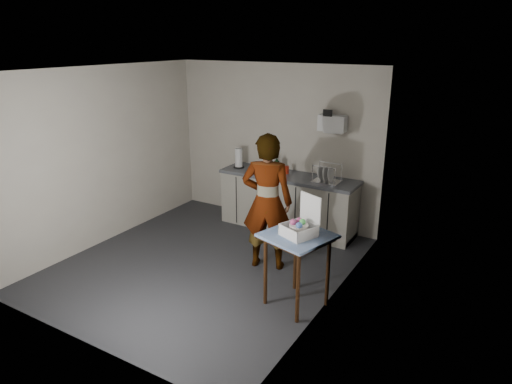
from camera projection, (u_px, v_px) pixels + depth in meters
The scene contains 15 objects.
ground at pixel (206, 264), 6.28m from camera, with size 4.00×4.00×0.00m, color #242428.
wall_back at pixel (275, 144), 7.49m from camera, with size 3.60×0.02×2.60m, color beige.
wall_right at pixel (333, 197), 5.00m from camera, with size 0.02×4.00×2.60m, color beige.
wall_left at pixel (105, 156), 6.73m from camera, with size 0.02×4.00×2.60m, color beige.
ceiling at pixel (198, 70), 5.45m from camera, with size 3.60×4.00×0.01m, color white.
kitchen_counter at pixel (288, 204), 7.34m from camera, with size 2.24×0.62×0.91m.
wall_shelf at pixel (332, 123), 6.81m from camera, with size 0.42×0.18×0.37m.
side_table at pixel (297, 244), 5.10m from camera, with size 0.86×0.86×0.89m.
standing_man at pixel (267, 202), 5.96m from camera, with size 0.67×0.44×1.84m, color #B2A593.
soap_bottle at pixel (277, 165), 7.24m from camera, with size 0.10×0.10×0.27m, color black.
soda_can at pixel (287, 170), 7.23m from camera, with size 0.07×0.07×0.12m, color red.
dark_bottle at pixel (270, 164), 7.29m from camera, with size 0.08×0.08×0.27m, color black.
paper_towel at pixel (239, 159), 7.56m from camera, with size 0.18×0.18×0.32m.
dish_rack at pixel (326, 178), 6.80m from camera, with size 0.40×0.30×0.28m.
bakery_box at pixel (300, 227), 5.01m from camera, with size 0.42×0.43×0.45m.
Camera 1 is at (3.46, -4.50, 2.96)m, focal length 32.00 mm.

